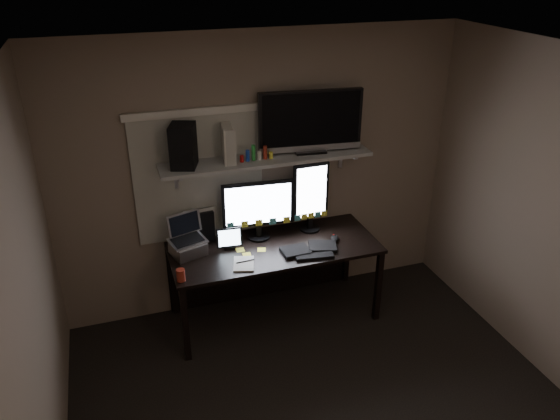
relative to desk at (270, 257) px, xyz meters
name	(u,v)px	position (x,y,z in m)	size (l,w,h in m)	color
ceiling	(360,74)	(0.00, -1.55, 1.95)	(3.60, 3.60, 0.00)	silver
back_wall	(261,175)	(0.00, 0.25, 0.70)	(3.60, 3.60, 0.00)	#806C5C
left_wall	(23,346)	(-1.80, -1.55, 0.70)	(3.60, 3.60, 0.00)	#806C5C
window_blinds	(199,178)	(-0.55, 0.24, 0.75)	(1.10, 0.02, 1.10)	beige
desk	(270,257)	(0.00, 0.00, 0.00)	(1.80, 0.75, 0.73)	black
wall_shelf	(267,159)	(0.00, 0.08, 0.91)	(1.80, 0.35, 0.03)	#9E9E9A
monitor_landscape	(258,210)	(-0.08, 0.07, 0.45)	(0.63, 0.07, 0.55)	black
monitor_portrait	(311,197)	(0.40, 0.07, 0.50)	(0.33, 0.06, 0.66)	black
keyboard	(309,249)	(0.26, -0.28, 0.19)	(0.49, 0.19, 0.03)	black
mouse	(335,238)	(0.54, -0.19, 0.20)	(0.07, 0.11, 0.04)	black
notepad	(244,264)	(-0.33, -0.33, 0.18)	(0.16, 0.23, 0.01)	silver
tablet	(229,238)	(-0.38, -0.03, 0.27)	(0.22, 0.09, 0.19)	black
file_sorter	(200,225)	(-0.58, 0.19, 0.33)	(0.23, 0.11, 0.30)	black
laptop	(187,237)	(-0.73, -0.03, 0.34)	(0.30, 0.24, 0.34)	#B2B2B7
cup	(181,275)	(-0.85, -0.40, 0.23)	(0.07, 0.07, 0.10)	maroon
sticky_notes	(253,253)	(-0.21, -0.18, 0.18)	(0.30, 0.22, 0.00)	#EEE940
tv	(310,122)	(0.39, 0.09, 1.19)	(0.88, 0.16, 0.53)	black
game_console	(227,143)	(-0.33, 0.10, 1.08)	(0.08, 0.25, 0.30)	beige
speaker	(183,146)	(-0.69, 0.09, 1.10)	(0.19, 0.23, 0.35)	black
bottles	(256,153)	(-0.10, 0.04, 0.99)	(0.21, 0.05, 0.13)	#A50F0C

